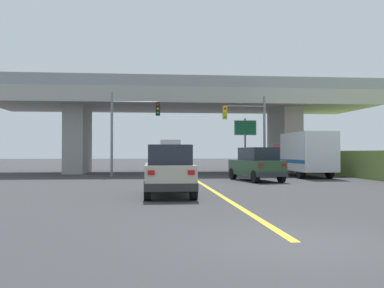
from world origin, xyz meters
name	(u,v)px	position (x,y,z in m)	size (l,w,h in m)	color
ground	(183,172)	(0.00, 29.14, 0.00)	(160.00, 160.00, 0.00)	#353538
overpass_bridge	(183,109)	(0.00, 29.14, 5.45)	(31.41, 8.96, 7.64)	#A8A59E
lane_divider_stripe	(208,187)	(0.00, 13.11, 0.00)	(0.20, 26.23, 0.01)	yellow
suv_lead	(169,171)	(-2.08, 9.06, 1.01)	(1.92, 4.38, 2.02)	#B7B29E
suv_crossing	(257,164)	(3.57, 17.60, 1.01)	(2.64, 4.89, 2.02)	#2D4C33
box_truck	(304,154)	(8.04, 21.76, 1.63)	(2.33, 7.30, 3.09)	red
traffic_signal_nearside	(251,125)	(4.55, 23.32, 3.71)	(3.21, 0.36, 5.87)	slate
traffic_signal_farside	(128,123)	(-4.44, 23.29, 3.85)	(3.53, 0.36, 6.03)	slate
highway_sign	(245,132)	(4.96, 27.08, 3.37)	(1.86, 0.17, 4.53)	#56595E
semi_truck_distant	(170,153)	(-0.51, 45.27, 1.66)	(2.33, 6.67, 3.18)	silver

